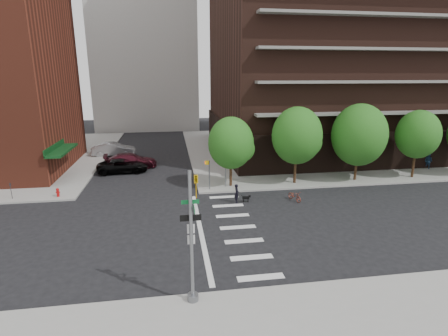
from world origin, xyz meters
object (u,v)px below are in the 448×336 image
at_px(traffic_signal, 192,248).
at_px(parked_car_black, 123,166).
at_px(parked_car_silver, 114,149).
at_px(pedestrian_far, 428,161).
at_px(parked_car_maroon, 131,161).
at_px(scooter, 295,196).
at_px(fire_hydrant, 58,192).
at_px(dog_walker, 237,193).

xyz_separation_m(traffic_signal, parked_car_black, (-5.72, 22.48, -1.99)).
distance_m(parked_car_silver, pedestrian_far, 35.88).
xyz_separation_m(traffic_signal, parked_car_maroon, (-5.08, 24.27, -1.90)).
bearing_deg(parked_car_black, pedestrian_far, -100.72).
relative_size(parked_car_black, parked_car_silver, 0.98).
bearing_deg(pedestrian_far, scooter, -90.22).
distance_m(parked_car_maroon, pedestrian_far, 31.73).
xyz_separation_m(fire_hydrant, parked_car_silver, (2.30, 15.10, 0.30)).
bearing_deg(traffic_signal, dog_walker, 70.55).
distance_m(fire_hydrant, pedestrian_far, 36.29).
distance_m(parked_car_maroon, scooter, 18.80).
bearing_deg(scooter, pedestrian_far, 3.11).
bearing_deg(scooter, dog_walker, 158.14).
distance_m(fire_hydrant, scooter, 19.31).
distance_m(scooter, dog_walker, 4.72).
height_order(traffic_signal, parked_car_black, traffic_signal).
bearing_deg(parked_car_maroon, scooter, -137.43).
height_order(parked_car_black, pedestrian_far, pedestrian_far).
height_order(parked_car_black, parked_car_maroon, parked_car_maroon).
height_order(parked_car_silver, pedestrian_far, pedestrian_far).
bearing_deg(pedestrian_far, dog_walker, -95.23).
distance_m(traffic_signal, pedestrian_far, 32.05).
distance_m(traffic_signal, parked_car_black, 23.28).
height_order(fire_hydrant, parked_car_maroon, parked_car_maroon).
relative_size(fire_hydrant, pedestrian_far, 0.44).
relative_size(parked_car_black, pedestrian_far, 3.03).
bearing_deg(parked_car_maroon, parked_car_silver, 17.62).
height_order(parked_car_maroon, pedestrian_far, pedestrian_far).
bearing_deg(scooter, parked_car_black, 125.63).
height_order(fire_hydrant, parked_car_black, parked_car_black).
bearing_deg(parked_car_maroon, parked_car_black, 154.74).
height_order(traffic_signal, pedestrian_far, traffic_signal).
xyz_separation_m(parked_car_black, scooter, (14.68, -10.70, -0.30)).
distance_m(parked_car_maroon, parked_car_silver, 6.67).
height_order(scooter, pedestrian_far, pedestrian_far).
distance_m(fire_hydrant, parked_car_maroon, 10.25).
relative_size(parked_car_maroon, dog_walker, 3.61).
bearing_deg(parked_car_black, dog_walker, -139.77).
bearing_deg(dog_walker, parked_car_silver, 37.70).
distance_m(traffic_signal, parked_car_maroon, 24.87).
distance_m(traffic_signal, parked_car_silver, 31.41).
xyz_separation_m(parked_car_silver, dog_walker, (12.00, -18.31, -0.09)).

